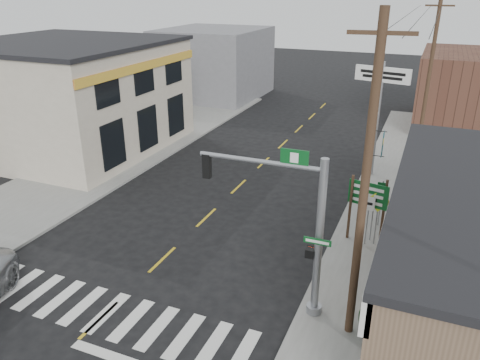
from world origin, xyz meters
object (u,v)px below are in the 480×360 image
at_px(guide_sign, 367,201).
at_px(fire_hydrant, 390,253).
at_px(lamp_post, 373,151).
at_px(utility_pole_near, 365,187).
at_px(dance_center_sign, 381,91).
at_px(bare_tree, 413,206).
at_px(utility_pole_far, 429,74).
at_px(traffic_signal_pole, 299,219).

bearing_deg(guide_sign, fire_hydrant, -35.45).
relative_size(lamp_post, utility_pole_near, 0.49).
bearing_deg(dance_center_sign, utility_pole_near, -71.82).
xyz_separation_m(bare_tree, utility_pole_far, (-0.34, 17.03, 1.50)).
relative_size(fire_hydrant, utility_pole_near, 0.08).
relative_size(fire_hydrant, lamp_post, 0.16).
xyz_separation_m(lamp_post, utility_pole_near, (0.90, -9.77, 2.23)).
height_order(traffic_signal_pole, utility_pole_near, utility_pole_near).
bearing_deg(utility_pole_far, utility_pole_near, -94.79).
height_order(traffic_signal_pole, bare_tree, traffic_signal_pole).
bearing_deg(lamp_post, traffic_signal_pole, -84.72).
bearing_deg(utility_pole_far, lamp_post, -102.64).
distance_m(dance_center_sign, bare_tree, 11.58).
distance_m(dance_center_sign, utility_pole_far, 6.25).
bearing_deg(dance_center_sign, lamp_post, -71.89).
bearing_deg(dance_center_sign, fire_hydrant, -64.88).
distance_m(guide_sign, utility_pole_far, 14.23).
bearing_deg(traffic_signal_pole, dance_center_sign, 86.38).
height_order(fire_hydrant, bare_tree, bare_tree).
xyz_separation_m(traffic_signal_pole, dance_center_sign, (0.65, 13.42, 1.47)).
distance_m(guide_sign, utility_pole_near, 6.65).
distance_m(fire_hydrant, bare_tree, 3.63).
bearing_deg(guide_sign, traffic_signal_pole, -93.80).
height_order(lamp_post, utility_pole_far, utility_pole_far).
bearing_deg(dance_center_sign, bare_tree, -64.05).
xyz_separation_m(lamp_post, bare_tree, (2.22, -7.10, 0.67)).
bearing_deg(utility_pole_near, guide_sign, 87.39).
xyz_separation_m(guide_sign, utility_pole_near, (0.47, -5.87, 3.10)).
xyz_separation_m(traffic_signal_pole, bare_tree, (3.24, 2.23, 0.05)).
xyz_separation_m(fire_hydrant, lamp_post, (-1.63, 5.18, 2.35)).
height_order(guide_sign, utility_pole_far, utility_pole_far).
distance_m(traffic_signal_pole, utility_pole_near, 2.55).
bearing_deg(utility_pole_far, traffic_signal_pole, -100.51).
height_order(traffic_signal_pole, dance_center_sign, dance_center_sign).
distance_m(lamp_post, utility_pole_far, 10.33).
relative_size(guide_sign, utility_pole_near, 0.30).
distance_m(traffic_signal_pole, lamp_post, 9.41).
bearing_deg(fire_hydrant, utility_pole_near, -99.04).
xyz_separation_m(fire_hydrant, dance_center_sign, (-2.00, 9.27, 4.44)).
xyz_separation_m(traffic_signal_pole, utility_pole_far, (2.89, 19.26, 1.55)).
relative_size(traffic_signal_pole, bare_tree, 1.30).
xyz_separation_m(dance_center_sign, utility_pole_far, (2.24, 5.83, 0.08)).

